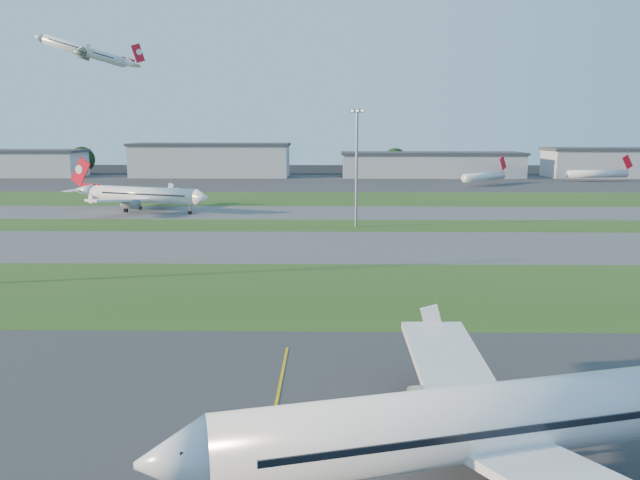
{
  "coord_description": "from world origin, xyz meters",
  "views": [
    {
      "loc": [
        9.23,
        -29.15,
        21.55
      ],
      "look_at": [
        7.89,
        52.25,
        7.0
      ],
      "focal_mm": 35.0,
      "sensor_mm": 36.0,
      "label": 1
    }
  ],
  "objects_px": {
    "airliner_taxiing": "(143,195)",
    "mini_jet_near": "(485,177)",
    "airliner_parked": "(510,420)",
    "mini_jet_far": "(598,174)",
    "light_mast_centre": "(357,160)"
  },
  "relations": [
    {
      "from": "airliner_taxiing",
      "to": "mini_jet_far",
      "type": "distance_m",
      "value": 187.79
    },
    {
      "from": "airliner_parked",
      "to": "mini_jet_far",
      "type": "bearing_deg",
      "value": 50.96
    },
    {
      "from": "airliner_taxiing",
      "to": "mini_jet_far",
      "type": "bearing_deg",
      "value": -127.89
    },
    {
      "from": "light_mast_centre",
      "to": "mini_jet_near",
      "type": "bearing_deg",
      "value": 63.0
    },
    {
      "from": "airliner_taxiing",
      "to": "mini_jet_near",
      "type": "height_order",
      "value": "airliner_taxiing"
    },
    {
      "from": "light_mast_centre",
      "to": "mini_jet_far",
      "type": "bearing_deg",
      "value": 49.53
    },
    {
      "from": "airliner_parked",
      "to": "airliner_taxiing",
      "type": "bearing_deg",
      "value": 99.98
    },
    {
      "from": "mini_jet_far",
      "to": "mini_jet_near",
      "type": "bearing_deg",
      "value": -170.75
    },
    {
      "from": "airliner_taxiing",
      "to": "light_mast_centre",
      "type": "distance_m",
      "value": 61.29
    },
    {
      "from": "mini_jet_near",
      "to": "mini_jet_far",
      "type": "xyz_separation_m",
      "value": [
        50.83,
        16.67,
        0.0
      ]
    },
    {
      "from": "mini_jet_near",
      "to": "mini_jet_far",
      "type": "relative_size",
      "value": 0.77
    },
    {
      "from": "mini_jet_far",
      "to": "light_mast_centre",
      "type": "xyz_separation_m",
      "value": [
        -105.05,
        -123.11,
        11.53
      ]
    },
    {
      "from": "airliner_parked",
      "to": "airliner_taxiing",
      "type": "xyz_separation_m",
      "value": [
        -59.88,
        127.77,
        -0.28
      ]
    },
    {
      "from": "airliner_taxiing",
      "to": "airliner_parked",
      "type": "bearing_deg",
      "value": 135.7
    },
    {
      "from": "airliner_parked",
      "to": "mini_jet_near",
      "type": "bearing_deg",
      "value": 61.6
    }
  ]
}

